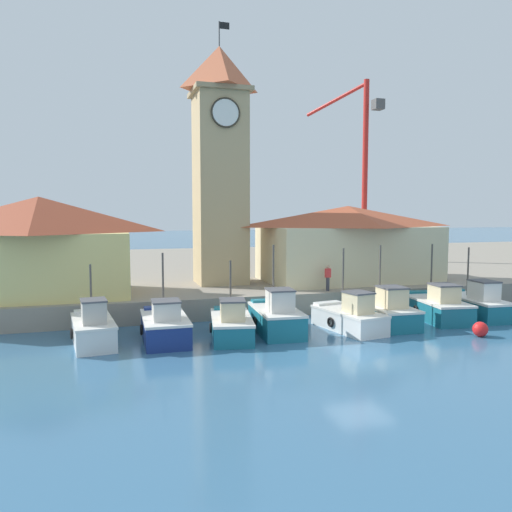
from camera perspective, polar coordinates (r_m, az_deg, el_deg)
name	(u,v)px	position (r m, az deg, el deg)	size (l,w,h in m)	color
ground_plane	(359,358)	(22.20, 11.73, -11.38)	(300.00, 300.00, 0.00)	#386689
quay_wharf	(217,269)	(49.09, -4.50, -1.50)	(120.00, 40.00, 1.30)	gray
fishing_boat_far_left	(93,328)	(24.96, -18.13, -7.86)	(2.26, 4.48, 3.75)	silver
fishing_boat_left_outer	(165,326)	(24.81, -10.38, -7.82)	(2.25, 4.53, 4.24)	navy
fishing_boat_left_inner	(231,324)	(24.94, -2.83, -7.78)	(2.68, 4.70, 3.81)	#196B7F
fishing_boat_mid_left	(276,317)	(25.95, 2.33, -7.00)	(2.36, 4.61, 4.54)	#196B7F
fishing_boat_center	(349,317)	(26.96, 10.63, -6.85)	(2.68, 4.69, 4.32)	silver
fishing_boat_mid_right	(385,312)	(28.59, 14.50, -6.17)	(2.34, 4.82, 4.40)	#196B7F
fishing_boat_right_inner	(436,307)	(30.96, 19.91, -5.45)	(2.77, 5.21, 4.35)	#196B7F
fishing_boat_right_outer	(474,304)	(32.72, 23.69, -5.01)	(2.38, 5.37, 4.10)	#196B7F
clock_tower	(220,161)	(34.83, -4.14, 10.80)	(3.83, 3.83, 17.67)	tan
warehouse_left	(40,246)	(31.62, -23.46, 1.09)	(10.30, 6.49, 5.84)	#E5D17A
warehouse_right	(348,243)	(36.57, 10.43, 1.51)	(12.30, 7.26, 5.38)	beige
port_crane_near	(363,190)	(52.66, 12.13, 7.35)	(5.06, 8.20, 18.20)	maroon
mooring_buoy	(480,329)	(27.66, 24.25, -7.64)	(0.76, 0.76, 0.76)	red
dock_worker_near_tower	(328,277)	(31.63, 8.21, -2.44)	(0.34, 0.22, 1.62)	#33333D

